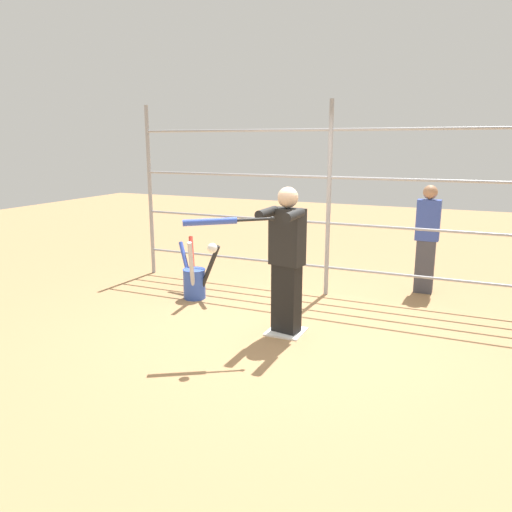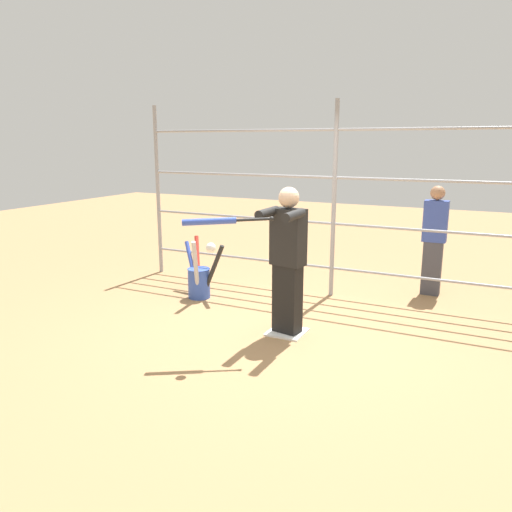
{
  "view_description": "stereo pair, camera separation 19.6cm",
  "coord_description": "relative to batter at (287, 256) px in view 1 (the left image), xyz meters",
  "views": [
    {
      "loc": [
        -1.85,
        4.99,
        2.11
      ],
      "look_at": [
        0.21,
        0.37,
        0.95
      ],
      "focal_mm": 35.0,
      "sensor_mm": 36.0,
      "label": 1
    },
    {
      "loc": [
        -2.02,
        4.91,
        2.11
      ],
      "look_at": [
        0.21,
        0.37,
        0.95
      ],
      "focal_mm": 35.0,
      "sensor_mm": 36.0,
      "label": 2
    }
  ],
  "objects": [
    {
      "name": "batter",
      "position": [
        0.0,
        0.0,
        0.0
      ],
      "size": [
        0.42,
        0.6,
        1.64
      ],
      "color": "black",
      "rests_on": "ground"
    },
    {
      "name": "baseball_bat_swinging",
      "position": [
        0.46,
        0.71,
        0.46
      ],
      "size": [
        0.79,
        0.52,
        0.08
      ],
      "color": "black"
    },
    {
      "name": "bystander_behind_fence",
      "position": [
        -1.25,
        -2.27,
        -0.09
      ],
      "size": [
        0.32,
        0.2,
        1.53
      ],
      "color": "#3F3F47",
      "rests_on": "ground"
    },
    {
      "name": "bat_bucket",
      "position": [
        1.61,
        -0.71,
        -0.63
      ],
      "size": [
        0.9,
        0.81,
        0.86
      ],
      "color": "#3351B2",
      "rests_on": "ground"
    },
    {
      "name": "fence_backstop",
      "position": [
        0.0,
        -1.62,
        0.44
      ],
      "size": [
        5.92,
        0.06,
        2.66
      ],
      "color": "#939399",
      "rests_on": "ground"
    },
    {
      "name": "softball_in_flight",
      "position": [
        0.41,
        0.91,
        0.23
      ],
      "size": [
        0.1,
        0.1,
        0.1
      ],
      "color": "white"
    },
    {
      "name": "home_plate",
      "position": [
        0.0,
        -0.02,
        -0.88
      ],
      "size": [
        0.4,
        0.4,
        0.02
      ],
      "color": "white",
      "rests_on": "ground"
    },
    {
      "name": "ground_plane",
      "position": [
        0.0,
        -0.02,
        -0.89
      ],
      "size": [
        24.0,
        24.0,
        0.0
      ],
      "primitive_type": "plane",
      "color": "#9E754C"
    }
  ]
}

